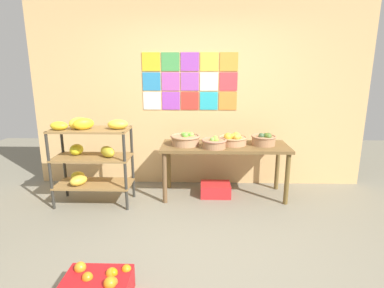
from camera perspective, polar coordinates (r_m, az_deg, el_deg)
The scene contains 9 objects.
ground at distance 3.18m, azimuth 0.79°, elevation -19.29°, with size 9.77×9.77×0.00m, color gray.
back_wall_with_art at distance 4.59m, azimuth 1.19°, elevation 8.69°, with size 4.88×0.07×2.64m.
banana_shelf_unit at distance 4.15m, azimuth -18.33°, elevation -1.40°, with size 0.97×0.47×1.14m.
display_table at distance 4.22m, azimuth 6.01°, elevation -1.33°, with size 1.70×0.64×0.73m.
fruit_basket_centre at distance 4.16m, azimuth -1.20°, elevation 0.86°, with size 0.40×0.40×0.18m.
fruit_basket_back_right at distance 4.02m, azimuth 4.08°, elevation 0.20°, with size 0.33×0.33×0.15m.
fruit_basket_back_left at distance 4.21m, azimuth 7.55°, elevation 0.84°, with size 0.39×0.39×0.17m.
fruit_basket_right at distance 4.26m, azimuth 13.11°, elevation 0.85°, with size 0.33×0.33×0.18m.
produce_crate_under_table at distance 4.39m, azimuth 4.32°, elevation -8.33°, with size 0.41×0.33×0.17m, color red.
Camera 1 is at (0.03, -2.66, 1.74)m, focal length 29.02 mm.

